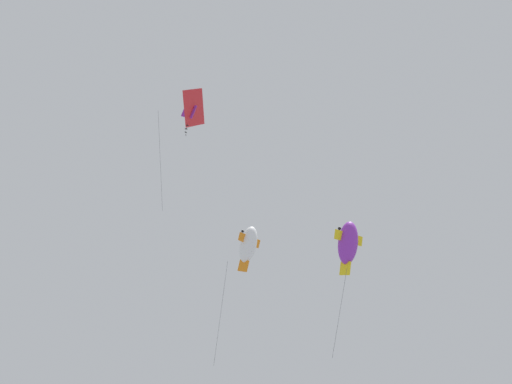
# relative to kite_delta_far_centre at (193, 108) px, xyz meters

# --- Properties ---
(kite_delta_far_centre) EXTENTS (2.71, 3.40, 7.52)m
(kite_delta_far_centre) POSITION_rel_kite_delta_far_centre_xyz_m (0.00, 0.00, 0.00)
(kite_delta_far_centre) COLOR red
(kite_fish_mid_left) EXTENTS (1.83, 1.69, 6.76)m
(kite_fish_mid_left) POSITION_rel_kite_delta_far_centre_xyz_m (-9.39, 7.68, -12.15)
(kite_fish_mid_left) COLOR purple
(kite_fish_near_left) EXTENTS (2.86, 2.30, 7.81)m
(kite_fish_near_left) POSITION_rel_kite_delta_far_centre_xyz_m (-3.95, 2.57, -10.39)
(kite_fish_near_left) COLOR white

